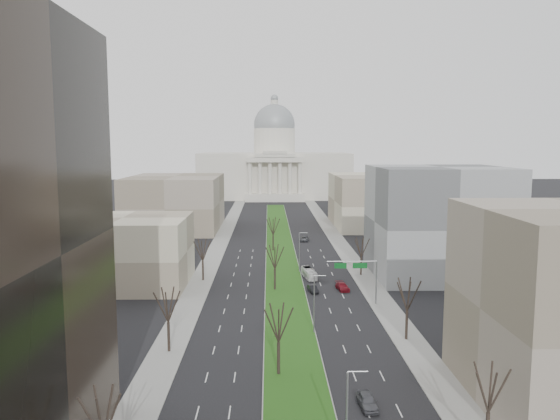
{
  "coord_description": "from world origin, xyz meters",
  "views": [
    {
      "loc": [
        -3.2,
        -25.64,
        29.0
      ],
      "look_at": [
        -0.32,
        111.18,
        12.29
      ],
      "focal_mm": 35.0,
      "sensor_mm": 36.0,
      "label": 1
    }
  ],
  "objects": [
    {
      "name": "tree_left_far",
      "position": [
        -17.2,
        88.0,
        6.84
      ],
      "size": [
        5.28,
        5.28,
        9.5
      ],
      "color": "black",
      "rests_on": "ground"
    },
    {
      "name": "box_van",
      "position": [
        5.5,
        89.6,
        1.09
      ],
      "size": [
        3.09,
        8.01,
        2.18
      ],
      "primitive_type": "imported",
      "rotation": [
        0.0,
        0.0,
        0.17
      ],
      "color": "white",
      "rests_on": "ground"
    },
    {
      "name": "streetlamp_median_b",
      "position": [
        3.76,
        55.0,
        4.81
      ],
      "size": [
        1.9,
        0.2,
        9.16
      ],
      "color": "gray",
      "rests_on": "ground"
    },
    {
      "name": "car_grey_near",
      "position": [
        7.64,
        31.29,
        0.76
      ],
      "size": [
        2.11,
        4.59,
        1.52
      ],
      "primitive_type": "imported",
      "rotation": [
        0.0,
        0.0,
        0.07
      ],
      "color": "#484A50",
      "rests_on": "ground"
    },
    {
      "name": "building_grey_right",
      "position": [
        34.0,
        92.0,
        12.0
      ],
      "size": [
        28.0,
        26.0,
        24.0
      ],
      "primitive_type": "cube",
      "color": "slate",
      "rests_on": "ground"
    },
    {
      "name": "tree_left_near",
      "position": [
        -17.2,
        18.0,
        6.61
      ],
      "size": [
        5.1,
        5.1,
        9.18
      ],
      "color": "black",
      "rests_on": "ground"
    },
    {
      "name": "streetlamp_median_c",
      "position": [
        3.76,
        95.0,
        4.81
      ],
      "size": [
        1.9,
        0.2,
        9.16
      ],
      "color": "gray",
      "rests_on": "ground"
    },
    {
      "name": "building_far_left",
      "position": [
        -35.0,
        160.0,
        9.0
      ],
      "size": [
        30.0,
        40.0,
        18.0
      ],
      "primitive_type": "cube",
      "color": "gray",
      "rests_on": "ground"
    },
    {
      "name": "median",
      "position": [
        0.0,
        118.99,
        0.1
      ],
      "size": [
        8.0,
        222.03,
        0.2
      ],
      "color": "#999993",
      "rests_on": "ground"
    },
    {
      "name": "tree_median_b",
      "position": [
        -2.0,
        80.0,
        7.0
      ],
      "size": [
        5.4,
        5.4,
        9.72
      ],
      "color": "black",
      "rests_on": "ground"
    },
    {
      "name": "mast_arm_signs",
      "position": [
        13.49,
        70.03,
        6.11
      ],
      "size": [
        9.12,
        0.24,
        8.09
      ],
      "color": "gray",
      "rests_on": "ground"
    },
    {
      "name": "car_black",
      "position": [
        5.44,
        78.38,
        0.67
      ],
      "size": [
        2.1,
        4.28,
        1.35
      ],
      "primitive_type": "imported",
      "rotation": [
        0.0,
        0.0,
        0.17
      ],
      "color": "black",
      "rests_on": "ground"
    },
    {
      "name": "tree_median_a",
      "position": [
        -2.0,
        40.0,
        7.0
      ],
      "size": [
        5.4,
        5.4,
        9.72
      ],
      "color": "black",
      "rests_on": "ground"
    },
    {
      "name": "building_beige_left",
      "position": [
        -33.0,
        85.0,
        7.0
      ],
      "size": [
        26.0,
        22.0,
        14.0
      ],
      "primitive_type": "cube",
      "color": "gray",
      "rests_on": "ground"
    },
    {
      "name": "ground",
      "position": [
        0.0,
        120.0,
        0.0
      ],
      "size": [
        600.0,
        600.0,
        0.0
      ],
      "primitive_type": "plane",
      "color": "black",
      "rests_on": "ground"
    },
    {
      "name": "streetlamp_median_a",
      "position": [
        3.76,
        20.0,
        4.81
      ],
      "size": [
        1.9,
        0.2,
        9.16
      ],
      "color": "gray",
      "rests_on": "ground"
    },
    {
      "name": "building_far_right",
      "position": [
        35.0,
        165.0,
        9.0
      ],
      "size": [
        30.0,
        40.0,
        18.0
      ],
      "primitive_type": "cube",
      "color": "gray",
      "rests_on": "ground"
    },
    {
      "name": "tree_left_mid",
      "position": [
        -17.2,
        48.0,
        7.0
      ],
      "size": [
        5.4,
        5.4,
        9.72
      ],
      "color": "black",
      "rests_on": "ground"
    },
    {
      "name": "capitol",
      "position": [
        0.0,
        269.59,
        16.31
      ],
      "size": [
        80.0,
        46.0,
        55.0
      ],
      "color": "beige",
      "rests_on": "ground"
    },
    {
      "name": "tree_median_c",
      "position": [
        -2.0,
        120.0,
        7.0
      ],
      "size": [
        5.4,
        5.4,
        9.72
      ],
      "color": "black",
      "rests_on": "ground"
    },
    {
      "name": "sidewalk_right",
      "position": [
        17.5,
        95.0,
        0.07
      ],
      "size": [
        5.0,
        330.0,
        0.15
      ],
      "primitive_type": "cube",
      "color": "gray",
      "rests_on": "ground"
    },
    {
      "name": "tree_right_mid",
      "position": [
        17.2,
        52.0,
        7.16
      ],
      "size": [
        5.52,
        5.52,
        9.94
      ],
      "color": "black",
      "rests_on": "ground"
    },
    {
      "name": "car_grey_far",
      "position": [
        7.48,
        134.92,
        0.71
      ],
      "size": [
        3.14,
        5.43,
        1.42
      ],
      "primitive_type": "imported",
      "rotation": [
        0.0,
        0.0,
        -0.16
      ],
      "color": "#494B50",
      "rests_on": "ground"
    },
    {
      "name": "sidewalk_left",
      "position": [
        -17.5,
        95.0,
        0.07
      ],
      "size": [
        5.0,
        330.0,
        0.15
      ],
      "primitive_type": "cube",
      "color": "gray",
      "rests_on": "ground"
    },
    {
      "name": "car_red",
      "position": [
        11.44,
        79.79,
        0.7
      ],
      "size": [
        2.72,
        5.11,
        1.41
      ],
      "primitive_type": "imported",
      "rotation": [
        0.0,
        0.0,
        0.16
      ],
      "color": "maroon",
      "rests_on": "ground"
    },
    {
      "name": "tree_right_near",
      "position": [
        17.2,
        22.0,
        6.69
      ],
      "size": [
        5.16,
        5.16,
        9.29
      ],
      "color": "black",
      "rests_on": "ground"
    },
    {
      "name": "tree_right_far",
      "position": [
        17.2,
        92.0,
        6.53
      ],
      "size": [
        5.04,
        5.04,
        9.07
      ],
      "color": "black",
      "rests_on": "ground"
    }
  ]
}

